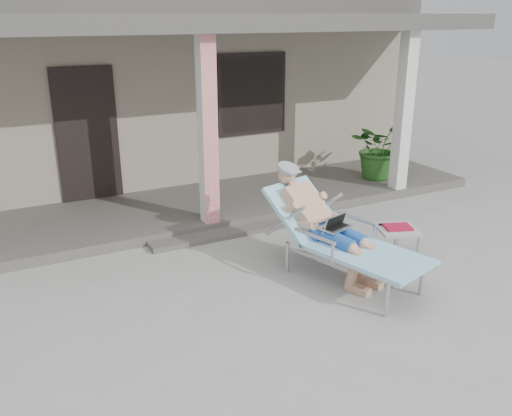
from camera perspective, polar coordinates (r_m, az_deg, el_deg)
ground at (r=6.23m, az=2.93°, el=-8.99°), size 60.00×60.00×0.00m
house at (r=11.62m, az=-13.51°, el=12.67°), size 10.40×5.40×3.30m
porch_deck at (r=8.70m, az=-6.96°, el=-0.01°), size 10.00×2.00×0.15m
porch_overhang at (r=8.15m, az=-7.64°, el=18.14°), size 10.00×2.30×2.85m
porch_step at (r=7.71m, az=-3.94°, el=-2.84°), size 2.00×0.30×0.07m
lounger at (r=6.38m, az=8.10°, el=-0.20°), size 1.32×2.16×1.36m
side_table at (r=7.19m, az=14.65°, el=-2.35°), size 0.62×0.62×0.43m
potted_palm at (r=10.12m, az=12.74°, el=6.30°), size 1.29×1.22×1.15m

